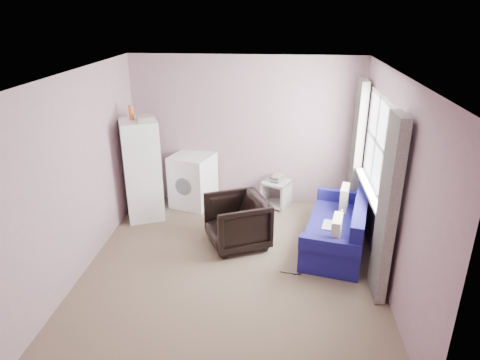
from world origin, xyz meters
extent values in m
cube|color=#7D6952|center=(0.00, 0.00, -0.01)|extent=(3.80, 4.20, 0.02)
cube|color=silver|center=(0.00, 0.00, 2.51)|extent=(3.80, 4.20, 0.02)
cube|color=#AB8791|center=(0.00, 2.11, 1.25)|extent=(3.80, 0.02, 2.50)
cube|color=#AB8791|center=(0.00, -2.11, 1.25)|extent=(3.80, 0.02, 2.50)
cube|color=#AB8791|center=(-1.91, 0.00, 1.25)|extent=(0.02, 4.20, 2.50)
cube|color=#AB8791|center=(1.91, 0.00, 1.25)|extent=(0.02, 4.20, 2.50)
cube|color=white|center=(1.89, 0.70, 1.50)|extent=(0.01, 1.60, 1.20)
imported|color=black|center=(0.01, 0.59, 0.40)|extent=(0.99, 1.01, 0.80)
cube|color=white|center=(-1.57, 1.34, 0.80)|extent=(0.73, 0.73, 1.61)
cube|color=slate|center=(-1.31, 1.45, 0.60)|extent=(0.21, 0.48, 0.02)
cube|color=slate|center=(-1.39, 1.64, 1.06)|extent=(0.03, 0.03, 0.46)
cube|color=white|center=(-1.30, 1.43, 1.12)|extent=(0.16, 0.36, 0.55)
cylinder|color=orange|center=(-1.65, 1.35, 1.72)|extent=(0.10, 0.10, 0.22)
cube|color=#B0AFA6|center=(-1.43, 1.30, 1.65)|extent=(0.33, 0.35, 0.08)
cube|color=white|center=(-0.87, 1.86, 0.45)|extent=(0.80, 0.80, 0.90)
cube|color=slate|center=(-0.88, 1.84, 0.87)|extent=(0.74, 0.73, 0.05)
cylinder|color=slate|center=(-0.97, 1.55, 0.45)|extent=(0.29, 0.11, 0.30)
cube|color=#AFADAA|center=(0.55, 1.93, 0.44)|extent=(0.55, 0.55, 0.04)
cube|color=#AFADAA|center=(0.55, 1.93, 0.06)|extent=(0.55, 0.55, 0.04)
cube|color=#AFADAA|center=(0.37, 2.01, 0.23)|extent=(0.21, 0.39, 0.46)
cube|color=#AFADAA|center=(0.72, 1.85, 0.23)|extent=(0.21, 0.39, 0.46)
cube|color=navy|center=(0.55, 1.93, 0.47)|extent=(0.21, 0.24, 0.03)
cube|color=tan|center=(0.56, 1.92, 0.50)|extent=(0.20, 0.24, 0.03)
cube|color=navy|center=(0.54, 1.94, 0.53)|extent=(0.22, 0.24, 0.03)
cube|color=tan|center=(0.55, 1.92, 0.55)|extent=(0.20, 0.24, 0.03)
cube|color=navy|center=(1.40, 0.66, 0.18)|extent=(1.11, 1.76, 0.36)
cube|color=navy|center=(1.70, 0.60, 0.56)|extent=(0.52, 1.62, 0.40)
cube|color=navy|center=(1.23, -0.10, 0.45)|extent=(0.78, 0.29, 0.18)
cube|color=navy|center=(1.58, 1.43, 0.45)|extent=(0.78, 0.29, 0.18)
cube|color=#FAEEBD|center=(1.33, 0.14, 0.54)|extent=(0.19, 0.38, 0.36)
cube|color=#FAEEBD|center=(1.56, 1.17, 0.54)|extent=(0.19, 0.38, 0.36)
cube|color=#AFADAA|center=(1.31, 0.59, 0.37)|extent=(0.27, 0.34, 0.02)
cube|color=silver|center=(1.42, 0.57, 0.47)|extent=(0.12, 0.30, 0.20)
cube|color=white|center=(1.82, 0.70, 0.87)|extent=(0.14, 1.70, 0.04)
cube|color=white|center=(1.87, 0.70, 0.90)|extent=(0.02, 1.68, 0.05)
cube|color=white|center=(1.87, 0.70, 1.50)|extent=(0.02, 1.68, 0.05)
cube|color=white|center=(1.87, 0.70, 2.10)|extent=(0.02, 1.68, 0.05)
cube|color=white|center=(1.87, -0.10, 1.50)|extent=(0.02, 0.05, 1.20)
cube|color=white|center=(1.87, 0.43, 1.50)|extent=(0.02, 0.05, 1.20)
cube|color=white|center=(1.87, 0.97, 1.50)|extent=(0.02, 0.05, 1.20)
cube|color=white|center=(1.87, 1.50, 1.50)|extent=(0.02, 0.05, 1.20)
cube|color=beige|center=(1.78, -0.38, 1.10)|extent=(0.12, 0.46, 2.18)
cube|color=beige|center=(1.78, 1.78, 1.10)|extent=(0.12, 0.46, 2.18)
cylinder|color=black|center=(0.93, -0.05, 0.01)|extent=(0.26, 0.13, 0.01)
cylinder|color=black|center=(0.77, -0.08, 0.01)|extent=(0.28, 0.06, 0.01)
camera|label=1|loc=(0.56, -4.76, 3.20)|focal=32.00mm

